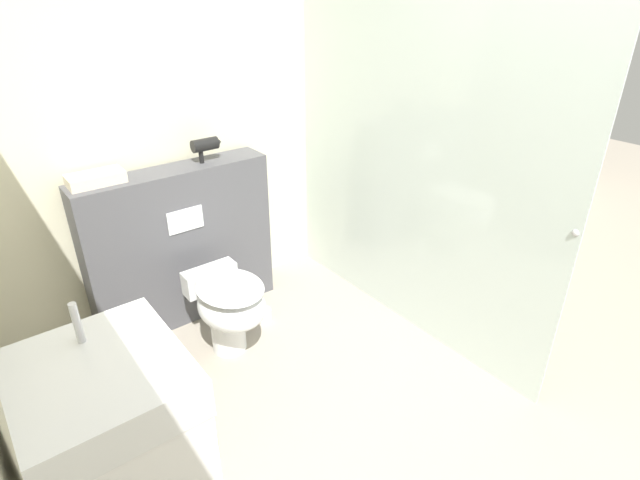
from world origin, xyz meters
The scene contains 8 objects.
ground_plane centered at (0.00, 0.00, 0.00)m, with size 12.00×12.00×0.00m, color #9E9384.
wall_back centered at (0.00, 2.15, 1.25)m, with size 8.00×0.06×2.50m.
partition_panel centered at (-0.47, 1.98, 0.51)m, with size 1.17×0.24×1.01m.
shower_glass centered at (0.62, 1.10, 1.04)m, with size 0.04×2.04×2.09m.
toilet centered at (-0.44, 1.45, 0.32)m, with size 0.37×0.54×0.49m.
hair_drier centered at (-0.23, 1.97, 1.11)m, with size 0.19×0.08×0.15m.
folded_towel centered at (-0.88, 2.00, 1.04)m, with size 0.29×0.16×0.06m.
spare_toilet_roll centered at (-0.13, 1.58, 0.05)m, with size 0.09×0.09×0.09m.
Camera 1 is at (-1.48, -0.74, 1.99)m, focal length 28.00 mm.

